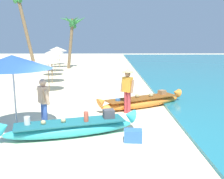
# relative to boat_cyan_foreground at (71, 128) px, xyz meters

# --- Properties ---
(ground_plane) EXTENTS (80.00, 80.00, 0.00)m
(ground_plane) POSITION_rel_boat_cyan_foreground_xyz_m (0.35, 0.06, -0.26)
(ground_plane) COLOR beige
(boat_cyan_foreground) EXTENTS (4.10, 1.80, 0.75)m
(boat_cyan_foreground) POSITION_rel_boat_cyan_foreground_xyz_m (0.00, 0.00, 0.00)
(boat_cyan_foreground) COLOR #33B2BC
(boat_cyan_foreground) RESTS_ON ground
(boat_orange_midground) EXTENTS (3.84, 2.33, 0.75)m
(boat_orange_midground) POSITION_rel_boat_cyan_foreground_xyz_m (2.52, 3.23, -0.01)
(boat_orange_midground) COLOR orange
(boat_orange_midground) RESTS_ON ground
(person_vendor_hatted) EXTENTS (0.55, 0.49, 1.75)m
(person_vendor_hatted) POSITION_rel_boat_cyan_foreground_xyz_m (1.84, 2.41, 0.75)
(person_vendor_hatted) COLOR #B2383D
(person_vendor_hatted) RESTS_ON ground
(person_tourist_customer) EXTENTS (0.47, 0.56, 1.67)m
(person_tourist_customer) POSITION_rel_boat_cyan_foreground_xyz_m (-0.90, 0.46, 0.68)
(person_tourist_customer) COLOR #3D5BA8
(person_tourist_customer) RESTS_ON ground
(patio_umbrella_large) EXTENTS (2.34, 2.34, 2.41)m
(patio_umbrella_large) POSITION_rel_boat_cyan_foreground_xyz_m (-1.72, 0.30, 1.93)
(patio_umbrella_large) COLOR #B7B7BC
(patio_umbrella_large) RESTS_ON ground
(parasol_row_0) EXTENTS (1.60, 1.60, 1.91)m
(parasol_row_0) POSITION_rel_boat_cyan_foreground_xyz_m (-2.12, 6.57, 1.49)
(parasol_row_0) COLOR #8E6B47
(parasol_row_0) RESTS_ON ground
(parasol_row_1) EXTENTS (1.60, 1.60, 1.91)m
(parasol_row_1) POSITION_rel_boat_cyan_foreground_xyz_m (-2.56, 9.38, 1.49)
(parasol_row_1) COLOR #8E6B47
(parasol_row_1) RESTS_ON ground
(parasol_row_2) EXTENTS (1.60, 1.60, 1.91)m
(parasol_row_2) POSITION_rel_boat_cyan_foreground_xyz_m (-3.19, 12.49, 1.49)
(parasol_row_2) COLOR #8E6B47
(parasol_row_2) RESTS_ON ground
(parasol_row_3) EXTENTS (1.60, 1.60, 1.91)m
(parasol_row_3) POSITION_rel_boat_cyan_foreground_xyz_m (-3.50, 15.00, 1.49)
(parasol_row_3) COLOR #8E6B47
(parasol_row_3) RESTS_ON ground
(parasol_row_4) EXTENTS (1.60, 1.60, 1.91)m
(parasol_row_4) POSITION_rel_boat_cyan_foreground_xyz_m (-3.69, 18.21, 1.49)
(parasol_row_4) COLOR #8E6B47
(parasol_row_4) RESTS_ON ground
(parasol_row_5) EXTENTS (1.60, 1.60, 1.91)m
(parasol_row_5) POSITION_rel_boat_cyan_foreground_xyz_m (-4.38, 20.80, 1.49)
(parasol_row_5) COLOR #8E6B47
(parasol_row_5) RESTS_ON ground
(palm_tree_tall_inland) EXTENTS (2.73, 2.38, 6.79)m
(palm_tree_tall_inland) POSITION_rel_boat_cyan_foreground_xyz_m (-6.17, 14.93, 5.21)
(palm_tree_tall_inland) COLOR brown
(palm_tree_tall_inland) RESTS_ON ground
(palm_tree_leaning_seaward) EXTENTS (2.63, 2.92, 4.92)m
(palm_tree_leaning_seaward) POSITION_rel_boat_cyan_foreground_xyz_m (-2.21, 17.41, 3.70)
(palm_tree_leaning_seaward) COLOR brown
(palm_tree_leaning_seaward) RESTS_ON ground
(cooler_box) EXTENTS (0.54, 0.39, 0.34)m
(cooler_box) POSITION_rel_boat_cyan_foreground_xyz_m (1.82, -0.45, -0.09)
(cooler_box) COLOR blue
(cooler_box) RESTS_ON ground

